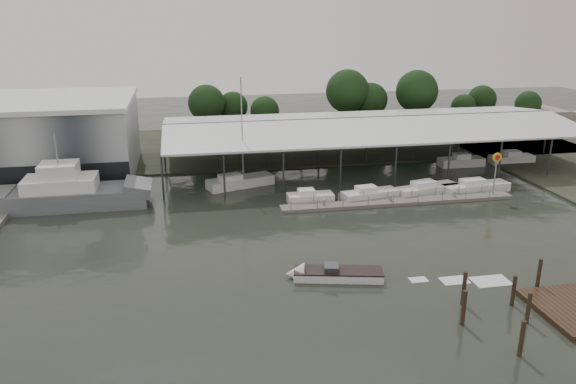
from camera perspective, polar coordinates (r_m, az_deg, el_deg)
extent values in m
plane|color=#252B23|center=(53.89, 0.06, -5.61)|extent=(200.00, 200.00, 0.00)
cube|color=#393E2E|center=(93.46, -4.78, 4.70)|extent=(140.00, 30.00, 0.30)
cube|color=#A0A4AA|center=(82.38, -23.73, 4.89)|extent=(24.00, 20.00, 10.00)
cube|color=black|center=(73.62, -25.05, 0.86)|extent=(24.00, 0.30, 4.00)
cube|color=silver|center=(81.49, -24.19, 8.44)|extent=(24.50, 20.50, 0.60)
cube|color=#303336|center=(82.21, 8.15, 7.47)|extent=(58.00, 0.40, 0.30)
cylinder|color=#303336|center=(67.72, -12.63, 1.43)|extent=(0.24, 0.24, 5.50)
cylinder|color=#303336|center=(90.02, -12.30, 5.55)|extent=(0.24, 0.24, 5.50)
cylinder|color=#303336|center=(105.58, 21.19, 6.56)|extent=(0.24, 0.24, 5.50)
cube|color=slate|center=(66.83, 11.16, -0.99)|extent=(28.00, 2.00, 0.40)
cylinder|color=gray|center=(62.26, 0.30, -1.49)|extent=(0.10, 0.10, 1.20)
cylinder|color=gray|center=(73.12, 20.45, 0.34)|extent=(0.10, 0.10, 1.20)
cube|color=gray|center=(66.32, 10.38, -0.64)|extent=(0.30, 0.30, 0.70)
cylinder|color=gray|center=(71.41, 20.27, 1.38)|extent=(0.16, 0.16, 5.00)
cylinder|color=yellow|center=(70.78, 20.48, 3.32)|extent=(1.10, 0.12, 1.10)
cylinder|color=red|center=(70.72, 20.51, 3.30)|extent=(0.70, 0.05, 0.70)
cube|color=gray|center=(115.11, 23.58, 6.76)|extent=(10.00, 8.00, 4.00)
cube|color=slate|center=(69.06, -21.09, -0.66)|extent=(16.88, 5.31, 2.40)
cube|color=slate|center=(67.76, -15.02, 0.50)|extent=(3.23, 5.07, 1.81)
cube|color=white|center=(68.74, -22.09, 0.71)|extent=(7.94, 4.39, 1.80)
cube|color=white|center=(68.29, -22.25, 2.07)|extent=(4.06, 3.75, 1.61)
cylinder|color=gray|center=(67.72, -22.49, 4.02)|extent=(0.18, 0.18, 3.50)
cube|color=gray|center=(70.45, -27.14, 0.01)|extent=(2.04, 5.06, 0.15)
cube|color=white|center=(72.08, -4.86, 0.95)|extent=(8.98, 5.25, 1.40)
cube|color=white|center=(71.28, -5.88, 1.48)|extent=(3.18, 2.59, 0.80)
cylinder|color=gray|center=(70.53, -4.69, 6.40)|extent=(0.16, 0.16, 12.83)
cylinder|color=gray|center=(71.24, -5.71, 1.90)|extent=(3.35, 1.25, 0.12)
cube|color=white|center=(47.96, 5.13, -8.38)|extent=(7.73, 3.63, 0.90)
cone|color=white|center=(47.90, 0.70, -8.33)|extent=(2.01, 2.31, 2.00)
cube|color=black|center=(47.78, 5.14, -7.95)|extent=(7.74, 3.69, 0.12)
cube|color=#303336|center=(47.64, 4.43, -7.67)|extent=(1.48, 1.63, 0.50)
cube|color=silver|center=(48.92, 13.11, -8.68)|extent=(2.30, 1.50, 0.04)
cube|color=silver|center=(49.58, 16.56, -8.61)|extent=(3.10, 2.00, 0.04)
cube|color=silver|center=(50.40, 19.90, -8.51)|extent=(3.90, 2.50, 0.04)
cube|color=white|center=(65.95, 2.28, -0.64)|extent=(5.39, 2.25, 1.10)
cube|color=white|center=(65.59, 1.86, 0.00)|extent=(1.90, 1.62, 0.70)
cube|color=white|center=(67.68, 8.32, -0.33)|extent=(7.10, 3.29, 1.10)
cube|color=white|center=(67.27, 7.95, 0.30)|extent=(2.62, 1.98, 0.70)
cube|color=white|center=(71.06, 13.93, 0.22)|extent=(8.46, 4.12, 1.10)
cube|color=white|center=(70.62, 13.61, 0.81)|extent=(3.16, 2.25, 0.70)
cube|color=white|center=(73.57, 18.54, 0.41)|extent=(8.82, 3.11, 1.10)
cube|color=white|center=(73.10, 18.25, 0.99)|extent=(3.18, 1.92, 0.70)
cylinder|color=#37281B|center=(46.83, 21.90, -9.59)|extent=(0.32, 0.32, 3.09)
cylinder|color=#37281B|center=(44.87, 23.19, -11.09)|extent=(0.32, 0.32, 2.99)
cylinder|color=#37281B|center=(42.97, 17.39, -11.50)|extent=(0.32, 0.32, 3.30)
cylinder|color=#37281B|center=(45.61, 17.41, -9.66)|extent=(0.32, 0.32, 3.34)
cylinder|color=#37281B|center=(50.01, 24.09, -7.95)|extent=(0.32, 0.32, 3.29)
cylinder|color=#37281B|center=(40.75, 22.60, -13.93)|extent=(0.32, 0.32, 3.20)
cylinder|color=#321F16|center=(99.14, -8.18, 6.62)|extent=(0.50, 0.50, 4.50)
sphere|color=#1D3816|center=(98.43, -8.29, 8.93)|extent=(6.30, 6.30, 6.30)
cylinder|color=#321F16|center=(101.32, -5.56, 6.75)|extent=(0.50, 0.50, 3.76)
sphere|color=#1D3816|center=(100.72, -5.61, 8.64)|extent=(5.26, 5.26, 5.26)
cylinder|color=#321F16|center=(98.22, -2.36, 6.41)|extent=(0.50, 0.50, 3.57)
sphere|color=#1D3816|center=(97.62, -2.39, 8.25)|extent=(4.99, 4.99, 4.99)
cylinder|color=#321F16|center=(102.92, 5.97, 7.42)|extent=(0.50, 0.50, 5.51)
sphere|color=#1D3816|center=(102.13, 6.06, 10.15)|extent=(7.71, 7.71, 7.71)
cylinder|color=#321F16|center=(104.21, 8.30, 7.13)|extent=(0.50, 0.50, 4.35)
sphere|color=#1D3816|center=(103.55, 8.40, 9.26)|extent=(6.09, 6.09, 6.09)
cylinder|color=#321F16|center=(105.97, 12.77, 7.35)|extent=(0.50, 0.50, 5.40)
sphere|color=#1D3816|center=(105.21, 12.96, 9.95)|extent=(7.57, 7.57, 7.57)
cylinder|color=#321F16|center=(110.13, 17.26, 6.80)|extent=(0.50, 0.50, 3.24)
sphere|color=#1D3816|center=(109.64, 17.40, 8.29)|extent=(4.53, 4.53, 4.53)
cylinder|color=#321F16|center=(114.23, 18.92, 7.17)|extent=(0.50, 0.50, 3.83)
sphere|color=#1D3816|center=(113.69, 19.10, 8.88)|extent=(5.36, 5.36, 5.36)
cylinder|color=#321F16|center=(115.89, 23.02, 6.75)|extent=(0.50, 0.50, 3.42)
sphere|color=#1D3816|center=(115.40, 23.21, 8.24)|extent=(4.78, 4.78, 4.78)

